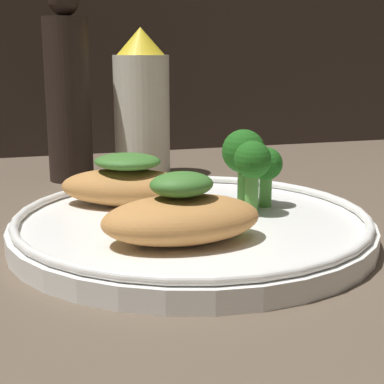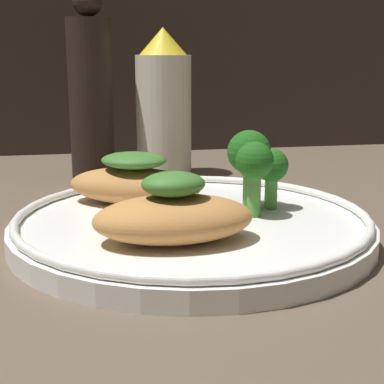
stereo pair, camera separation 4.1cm
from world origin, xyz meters
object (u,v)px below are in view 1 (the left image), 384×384
at_px(plate, 192,225).
at_px(sauce_bottle, 142,106).
at_px(pepper_grinder, 68,94).
at_px(broccoli_bunch, 251,159).

bearing_deg(plate, sauce_bottle, 86.95).
distance_m(plate, pepper_grinder, 0.25).
bearing_deg(plate, broccoli_bunch, 18.63).
xyz_separation_m(broccoli_bunch, sauce_bottle, (-0.04, 0.21, 0.02)).
bearing_deg(sauce_bottle, broccoli_bunch, -79.31).
bearing_deg(broccoli_bunch, sauce_bottle, 100.69).
distance_m(sauce_bottle, pepper_grinder, 0.08).
relative_size(broccoli_bunch, pepper_grinder, 0.31).
height_order(plate, sauce_bottle, sauce_bottle).
bearing_deg(pepper_grinder, sauce_bottle, 0.00).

